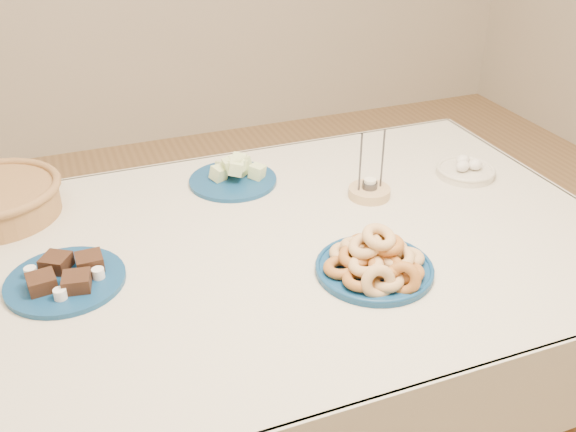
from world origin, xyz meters
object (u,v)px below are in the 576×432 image
object	(u,v)px
melon_plate	(235,174)
candle_holder	(369,191)
donut_platter	(376,262)
egg_bowl	(466,170)
dining_table	(281,276)
brownie_plate	(66,278)

from	to	relation	value
melon_plate	candle_holder	size ratio (longest dim) A/B	1.57
melon_plate	candle_holder	xyz separation A→B (m)	(0.32, -0.22, -0.01)
donut_platter	egg_bowl	world-z (taller)	donut_platter
donut_platter	candle_holder	size ratio (longest dim) A/B	1.73
melon_plate	egg_bowl	distance (m)	0.68
dining_table	brownie_plate	size ratio (longest dim) A/B	5.51
brownie_plate	egg_bowl	bearing A→B (deg)	6.67
dining_table	candle_holder	size ratio (longest dim) A/B	8.78
donut_platter	brownie_plate	world-z (taller)	donut_platter
dining_table	donut_platter	xyz separation A→B (m)	(0.15, -0.21, 0.14)
egg_bowl	dining_table	bearing A→B (deg)	-167.29
dining_table	brownie_plate	xyz separation A→B (m)	(-0.51, 0.01, 0.12)
melon_plate	brownie_plate	size ratio (longest dim) A/B	0.99
brownie_plate	egg_bowl	distance (m)	1.16
dining_table	egg_bowl	world-z (taller)	egg_bowl
dining_table	candle_holder	bearing A→B (deg)	22.58
brownie_plate	candle_holder	world-z (taller)	candle_holder
dining_table	brownie_plate	distance (m)	0.52
dining_table	candle_holder	xyz separation A→B (m)	(0.31, 0.13, 0.12)
candle_holder	egg_bowl	size ratio (longest dim) A/B	1.03
candle_holder	brownie_plate	bearing A→B (deg)	-171.69
donut_platter	candle_holder	distance (m)	0.37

